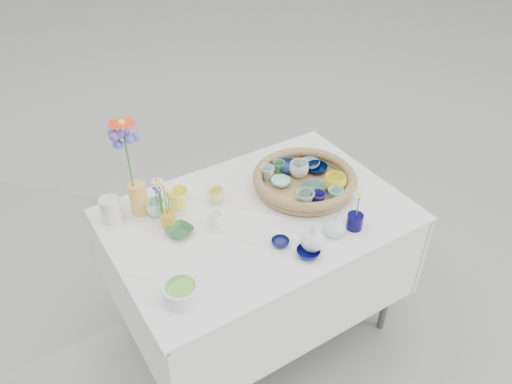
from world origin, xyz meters
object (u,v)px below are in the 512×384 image
bud_vase_seafoam (335,225)px  tall_vase_yellow (139,198)px  display_table (258,326)px  wicker_tray (304,180)px

bud_vase_seafoam → tall_vase_yellow: (-0.61, 0.56, 0.02)m
display_table → tall_vase_yellow: tall_vase_yellow is taller
wicker_tray → tall_vase_yellow: bearing=161.6°
wicker_tray → tall_vase_yellow: tall_vase_yellow is taller
wicker_tray → tall_vase_yellow: 0.74m
wicker_tray → bud_vase_seafoam: bearing=-105.4°
display_table → wicker_tray: (0.28, 0.05, 0.80)m
bud_vase_seafoam → tall_vase_yellow: tall_vase_yellow is taller
bud_vase_seafoam → wicker_tray: bearing=74.6°
wicker_tray → display_table: bearing=-169.9°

